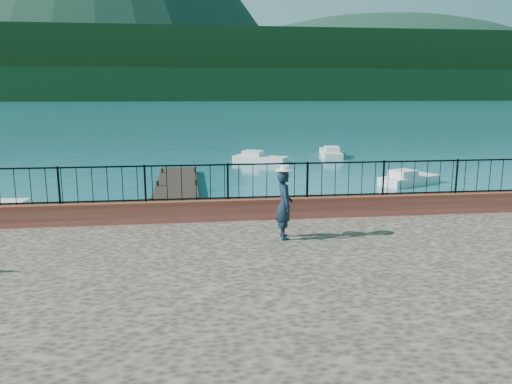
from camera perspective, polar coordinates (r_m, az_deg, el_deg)
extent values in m
plane|color=#19596B|center=(10.72, 0.07, -14.31)|extent=(2000.00, 2000.00, 0.00)
cube|color=#C86048|center=(13.71, -1.95, -1.97)|extent=(28.00, 0.46, 0.58)
cube|color=black|center=(13.55, -1.97, 1.18)|extent=(27.00, 0.05, 0.95)
cube|color=#2D231C|center=(22.06, -9.20, -0.59)|extent=(2.00, 16.00, 0.30)
cube|color=black|center=(309.62, -7.37, 12.00)|extent=(900.00, 60.00, 18.00)
cube|color=black|center=(369.99, -7.46, 13.88)|extent=(900.00, 120.00, 44.00)
ellipsoid|color=#142D23|center=(611.07, 14.02, 10.52)|extent=(448.00, 384.00, 180.00)
imported|color=black|center=(11.83, 3.25, -1.47)|extent=(0.40, 0.60, 1.64)
cylinder|color=white|center=(11.67, 3.30, 2.76)|extent=(0.44, 0.44, 0.12)
cube|color=silver|center=(20.09, -25.09, -1.96)|extent=(4.43, 1.77, 0.80)
cube|color=silver|center=(26.83, 17.15, 1.71)|extent=(3.58, 2.64, 0.80)
cube|color=silver|center=(33.75, 0.50, 4.08)|extent=(3.80, 2.94, 0.80)
cube|color=silver|center=(37.53, 8.54, 4.68)|extent=(2.00, 4.48, 0.80)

